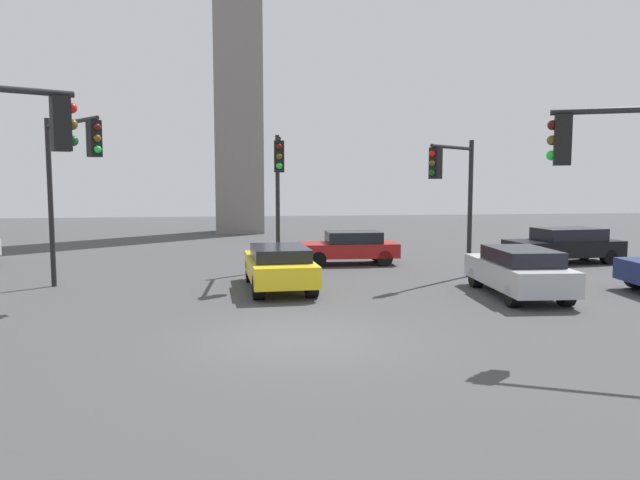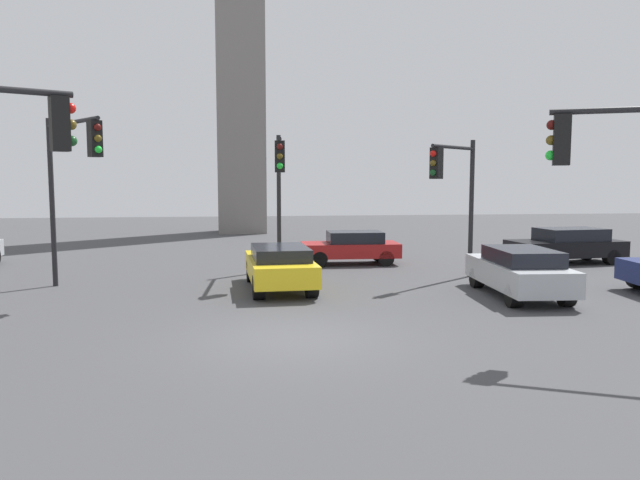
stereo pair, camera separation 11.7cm
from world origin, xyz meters
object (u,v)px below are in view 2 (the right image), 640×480
Objects in this scene: traffic_light_2 at (279,176)px; car_1 at (280,266)px; traffic_light_0 at (71,166)px; traffic_light_3 at (454,182)px; car_5 at (519,271)px; car_2 at (351,247)px; car_0 at (567,245)px.

car_1 is (-0.16, -2.41, -2.82)m from traffic_light_2.
traffic_light_0 is 1.17× the size of car_1.
traffic_light_3 is 4.03m from car_5.
traffic_light_2 is at bearing 44.26° from car_2.
traffic_light_3 is 1.05× the size of car_1.
traffic_light_0 is at bearing 29.64° from car_2.
car_1 is (-12.11, -4.39, -0.01)m from car_0.
traffic_light_2 reaches higher than traffic_light_3.
car_1 is (-5.92, -0.86, -2.60)m from traffic_light_3.
traffic_light_3 is (5.76, -1.56, -0.21)m from traffic_light_2.
car_2 is (3.10, 2.88, -2.86)m from traffic_light_2.
car_5 reaches higher than car_1.
car_2 is at bearing 29.88° from car_5.
car_5 is (-5.23, -6.46, 0.00)m from car_0.
traffic_light_0 is 1.35× the size of car_2.
car_5 is at bearing 43.33° from traffic_light_0.
car_1 is at bearing 59.73° from car_2.
car_1 is 1.02× the size of car_5.
car_2 is 8.21m from car_5.
traffic_light_3 is 5.81m from car_2.
traffic_light_0 is at bearing 7.55° from car_0.
car_5 is (6.88, -2.07, 0.01)m from car_1.
traffic_light_0 is 1.19× the size of car_5.
car_0 reaches higher than car_2.
car_1 is 6.22m from car_2.
car_2 is (3.26, 5.30, -0.04)m from car_1.
traffic_light_0 is at bearing 83.72° from car_5.
car_0 is 8.31m from car_5.
traffic_light_3 is at bearing 56.32° from traffic_light_0.
car_0 reaches higher than car_1.
traffic_light_3 is 1.06× the size of car_5.
car_5 is at bearing 45.75° from car_0.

